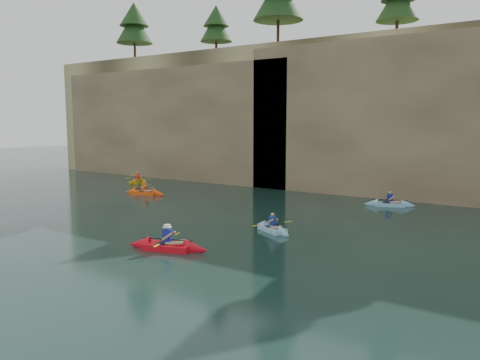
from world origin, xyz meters
The scene contains 11 objects.
ground centered at (0.00, 0.00, 0.00)m, with size 160.00×160.00×0.00m, color black.
cliff centered at (0.00, 30.00, 6.00)m, with size 70.00×16.00×12.00m, color tan.
cliff_slab_west centered at (-20.00, 22.60, 5.28)m, with size 26.00×2.40×10.56m, color tan.
cliff_slab_center centered at (2.00, 22.60, 5.70)m, with size 24.00×2.40×11.40m, color tan.
sea_cave_west centered at (-18.00, 21.95, 2.00)m, with size 4.50×1.00×4.00m, color black.
sea_cave_center centered at (-4.00, 21.95, 1.60)m, with size 3.50×1.00×3.20m, color black.
main_kayaker centered at (-2.94, 3.58, 0.18)m, with size 3.69×2.35×1.34m.
kayaker_orange centered at (-14.51, 13.64, 0.16)m, with size 3.55×2.55×1.32m.
kayaker_ltblue_near centered at (-0.96, 8.93, 0.14)m, with size 2.92×2.07×1.15m.
kayaker_yellow centered at (-19.69, 17.90, 0.15)m, with size 2.31×3.06×1.22m.
kayaker_ltblue_mid centered at (1.79, 19.00, 0.15)m, with size 3.20×2.24×1.20m.
Camera 1 is at (10.26, -10.55, 5.39)m, focal length 35.00 mm.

